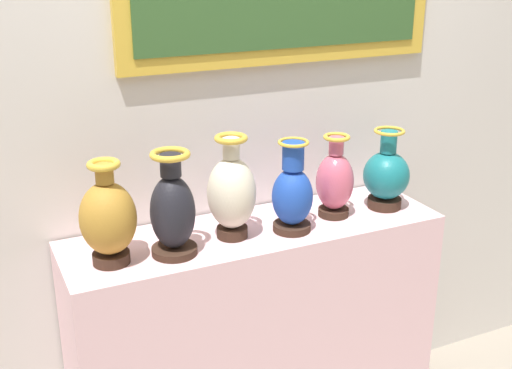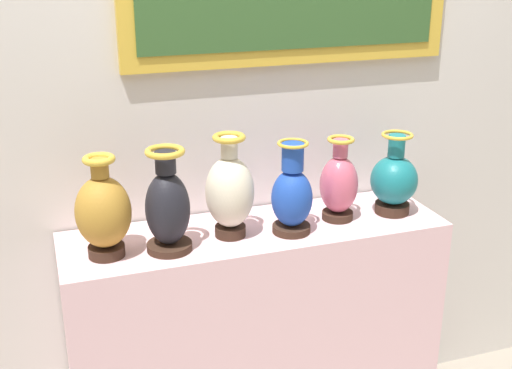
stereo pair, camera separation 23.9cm
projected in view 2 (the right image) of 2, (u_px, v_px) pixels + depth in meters
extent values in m
cube|color=beige|center=(256.00, 342.00, 2.63)|extent=(1.44, 0.41, 0.99)
cube|color=silver|center=(234.00, 117.00, 2.57)|extent=(3.48, 0.10, 2.70)
cylinder|color=#382319|center=(107.00, 251.00, 2.24)|extent=(0.12, 0.12, 0.04)
ellipsoid|color=#B27F2D|center=(103.00, 212.00, 2.19)|extent=(0.19, 0.19, 0.25)
cylinder|color=#B27F2D|center=(100.00, 168.00, 2.13)|extent=(0.06, 0.06, 0.06)
torus|color=gold|center=(99.00, 159.00, 2.12)|extent=(0.11, 0.11, 0.02)
cylinder|color=#382319|center=(170.00, 246.00, 2.28)|extent=(0.16, 0.16, 0.03)
ellipsoid|color=black|center=(168.00, 209.00, 2.23)|extent=(0.15, 0.15, 0.26)
cylinder|color=black|center=(165.00, 162.00, 2.18)|extent=(0.07, 0.07, 0.07)
torus|color=gold|center=(165.00, 152.00, 2.16)|extent=(0.13, 0.13, 0.02)
cylinder|color=#382319|center=(230.00, 231.00, 2.39)|extent=(0.11, 0.11, 0.04)
ellipsoid|color=beige|center=(230.00, 192.00, 2.34)|extent=(0.17, 0.17, 0.26)
cylinder|color=beige|center=(229.00, 147.00, 2.28)|extent=(0.06, 0.06, 0.07)
torus|color=gold|center=(229.00, 137.00, 2.27)|extent=(0.12, 0.12, 0.02)
cylinder|color=#382319|center=(291.00, 228.00, 2.42)|extent=(0.14, 0.14, 0.03)
ellipsoid|color=#1E47B2|center=(292.00, 198.00, 2.38)|extent=(0.15, 0.15, 0.21)
cylinder|color=#1E47B2|center=(293.00, 157.00, 2.33)|extent=(0.08, 0.08, 0.10)
torus|color=gold|center=(293.00, 143.00, 2.31)|extent=(0.11, 0.11, 0.01)
cylinder|color=#382319|center=(337.00, 215.00, 2.54)|extent=(0.12, 0.12, 0.03)
ellipsoid|color=#CC5972|center=(339.00, 185.00, 2.49)|extent=(0.15, 0.15, 0.22)
cylinder|color=#CC5972|center=(341.00, 148.00, 2.44)|extent=(0.06, 0.06, 0.07)
torus|color=gold|center=(341.00, 140.00, 2.43)|extent=(0.10, 0.10, 0.02)
cylinder|color=#382319|center=(392.00, 208.00, 2.59)|extent=(0.13, 0.13, 0.04)
ellipsoid|color=#19727A|center=(394.00, 180.00, 2.55)|extent=(0.18, 0.18, 0.19)
cylinder|color=#19727A|center=(397.00, 146.00, 2.51)|extent=(0.06, 0.06, 0.09)
torus|color=gold|center=(397.00, 135.00, 2.49)|extent=(0.12, 0.12, 0.01)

